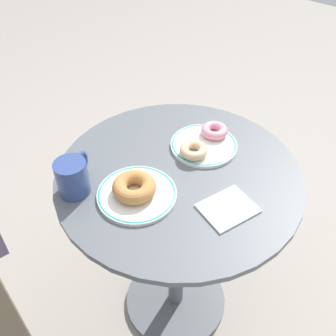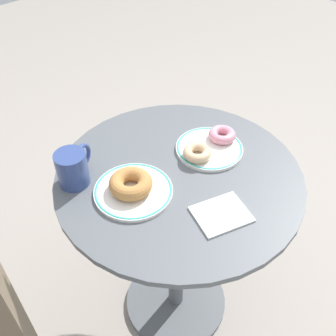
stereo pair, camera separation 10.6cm
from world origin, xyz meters
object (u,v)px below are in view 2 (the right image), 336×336
(cafe_table, at_px, (178,228))
(coffee_mug, at_px, (73,168))
(paper_napkin, at_px, (221,214))
(donut_old_fashioned, at_px, (131,184))
(plate_left, at_px, (133,191))
(plate_right, at_px, (209,148))
(donut_pink_frosted, at_px, (222,135))
(donut_glazed, at_px, (197,153))

(cafe_table, distance_m, coffee_mug, 0.40)
(cafe_table, xyz_separation_m, paper_napkin, (-0.03, -0.18, 0.24))
(donut_old_fashioned, height_order, paper_napkin, donut_old_fashioned)
(plate_left, distance_m, coffee_mug, 0.17)
(donut_old_fashioned, distance_m, paper_napkin, 0.25)
(donut_old_fashioned, distance_m, coffee_mug, 0.16)
(coffee_mug, bearing_deg, cafe_table, -38.04)
(plate_right, bearing_deg, cafe_table, -175.52)
(cafe_table, height_order, donut_pink_frosted, donut_pink_frosted)
(donut_old_fashioned, distance_m, donut_glazed, 0.22)
(plate_left, distance_m, donut_pink_frosted, 0.33)
(paper_napkin, bearing_deg, coffee_mug, 118.69)
(plate_right, xyz_separation_m, donut_pink_frosted, (0.06, 0.00, 0.02))
(plate_left, height_order, donut_old_fashioned, donut_old_fashioned)
(plate_left, distance_m, plate_right, 0.28)
(cafe_table, relative_size, plate_left, 3.38)
(plate_right, bearing_deg, plate_left, 175.35)
(donut_glazed, height_order, paper_napkin, donut_glazed)
(donut_pink_frosted, xyz_separation_m, donut_glazed, (-0.11, -0.00, 0.00))
(plate_left, relative_size, paper_napkin, 1.57)
(cafe_table, relative_size, donut_glazed, 8.67)
(plate_left, bearing_deg, plate_right, -4.65)
(plate_right, distance_m, donut_old_fashioned, 0.28)
(plate_left, distance_m, donut_glazed, 0.22)
(donut_pink_frosted, bearing_deg, coffee_mug, 158.80)
(cafe_table, bearing_deg, plate_right, 4.48)
(cafe_table, height_order, coffee_mug, coffee_mug)
(donut_glazed, bearing_deg, donut_pink_frosted, 2.39)
(donut_pink_frosted, height_order, paper_napkin, donut_pink_frosted)
(plate_right, xyz_separation_m, donut_glazed, (-0.06, -0.00, 0.02))
(coffee_mug, bearing_deg, paper_napkin, -61.31)
(donut_glazed, height_order, coffee_mug, coffee_mug)
(paper_napkin, bearing_deg, donut_glazed, 59.45)
(plate_left, relative_size, coffee_mug, 1.70)
(cafe_table, height_order, donut_glazed, donut_glazed)
(paper_napkin, bearing_deg, plate_right, 48.55)
(paper_napkin, bearing_deg, donut_old_fashioned, 117.04)
(plate_left, distance_m, paper_napkin, 0.24)
(donut_old_fashioned, bearing_deg, paper_napkin, -62.96)
(donut_old_fashioned, xyz_separation_m, donut_glazed, (0.22, -0.03, -0.01))
(plate_right, height_order, paper_napkin, plate_right)
(plate_left, relative_size, donut_glazed, 2.56)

